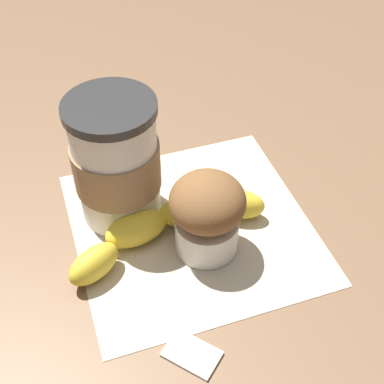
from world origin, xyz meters
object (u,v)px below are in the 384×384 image
Objects in this scene: coffee_cup at (116,162)px; banana at (165,226)px; sugar_packet at (192,353)px; muffin at (207,213)px.

banana is (0.04, -0.06, -0.05)m from coffee_cup.
banana is 4.76× the size of sugar_packet.
muffin is at bearing 64.88° from sugar_packet.
banana reaches higher than sugar_packet.
banana is at bearing -57.73° from coffee_cup.
banana is 0.14m from sugar_packet.
muffin is 1.95× the size of sugar_packet.
coffee_cup is 1.53× the size of muffin.
coffee_cup is 0.63× the size of banana.
muffin is at bearing -33.13° from banana.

